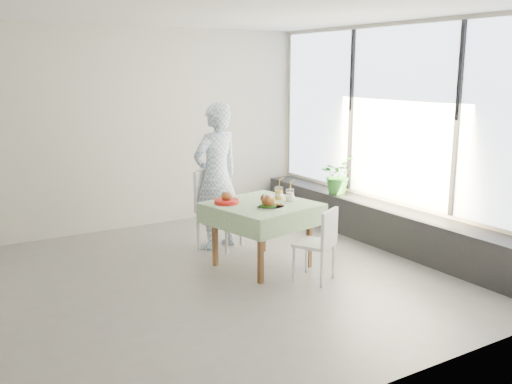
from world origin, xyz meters
TOP-DOWN VIEW (x-y plane):
  - floor at (0.00, 0.00)m, footprint 6.00×6.00m
  - ceiling at (0.00, 0.00)m, footprint 6.00×6.00m
  - wall_back at (0.00, 2.50)m, footprint 6.00×0.02m
  - wall_front at (0.00, -2.50)m, footprint 6.00×0.02m
  - wall_right at (3.00, 0.00)m, footprint 0.02×5.00m
  - window_pane at (2.97, 0.00)m, footprint 0.01×4.80m
  - window_ledge at (2.80, 0.00)m, footprint 0.40×4.80m
  - cafe_table at (1.00, 0.10)m, footprint 1.22×1.22m
  - chair_far at (0.91, 0.98)m, footprint 0.65×0.65m
  - chair_near at (1.25, -0.57)m, footprint 0.51×0.51m
  - diner at (0.90, 1.02)m, footprint 0.74×0.56m
  - main_dish at (0.95, -0.13)m, footprint 0.33×0.33m
  - juice_cup_orange at (1.27, 0.18)m, footprint 0.10×0.10m
  - juice_cup_lemonade at (1.33, 0.03)m, footprint 0.10×0.10m
  - second_dish at (0.65, 0.30)m, footprint 0.28×0.28m
  - potted_plant at (2.76, 0.92)m, footprint 0.64×0.62m

SIDE VIEW (x-z plane):
  - floor at x=0.00m, z-range 0.00..0.00m
  - chair_near at x=1.25m, z-range -0.15..0.64m
  - window_ledge at x=2.80m, z-range 0.00..0.50m
  - chair_far at x=0.91m, z-range -0.19..0.80m
  - cafe_table at x=1.00m, z-range 0.09..0.83m
  - potted_plant at x=2.76m, z-range 0.50..1.04m
  - second_dish at x=0.65m, z-range 0.72..0.85m
  - main_dish at x=0.95m, z-range 0.71..0.88m
  - juice_cup_lemonade at x=1.33m, z-range 0.67..0.95m
  - juice_cup_orange at x=1.27m, z-range 0.67..0.95m
  - diner at x=0.90m, z-range 0.00..1.83m
  - wall_back at x=0.00m, z-range 0.00..2.80m
  - wall_front at x=0.00m, z-range 0.00..2.80m
  - wall_right at x=3.00m, z-range 0.00..2.80m
  - window_pane at x=2.97m, z-range 0.56..2.74m
  - ceiling at x=0.00m, z-range 2.80..2.80m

